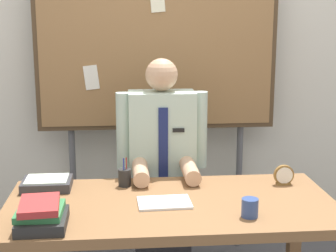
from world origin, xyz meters
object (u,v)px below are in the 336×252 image
book_stack (41,215)px  pen_holder (125,177)px  open_notebook (164,203)px  coffee_mug (250,208)px  bulletin_board (157,41)px  paper_tray (47,184)px  person (162,181)px  desk_clock (284,176)px  desk (171,219)px

book_stack → pen_holder: 0.63m
open_notebook → coffee_mug: coffee_mug is taller
book_stack → open_notebook: 0.61m
bulletin_board → paper_tray: bulletin_board is taller
paper_tray → person: bearing=27.7°
person → pen_holder: (-0.23, -0.33, 0.14)m
desk_clock → pen_holder: 0.87m
bulletin_board → book_stack: bearing=-115.8°
desk → coffee_mug: 0.43m
open_notebook → coffee_mug: (0.38, -0.20, 0.04)m
desk_clock → pen_holder: size_ratio=0.70×
bulletin_board → desk_clock: bulletin_board is taller
pen_holder → paper_tray: size_ratio=0.62×
book_stack → open_notebook: bearing=21.5°
bulletin_board → book_stack: bulletin_board is taller
desk → book_stack: size_ratio=6.16×
desk_clock → coffee_mug: (-0.30, -0.43, -0.01)m
bulletin_board → book_stack: 1.54m
person → book_stack: (-0.60, -0.84, 0.14)m
open_notebook → pen_holder: (-0.19, 0.29, 0.04)m
book_stack → paper_tray: 0.51m
pen_holder → paper_tray: (-0.42, -0.01, -0.02)m
open_notebook → desk: bearing=28.8°
open_notebook → coffee_mug: 0.43m
open_notebook → bulletin_board: bearing=88.0°
bulletin_board → paper_tray: size_ratio=8.16×
open_notebook → desk_clock: desk_clock is taller
desk → pen_holder: size_ratio=10.35×
coffee_mug → desk: bearing=147.4°
book_stack → person: bearing=54.5°
desk → book_stack: 0.66m
person → coffee_mug: bearing=-67.2°
person → coffee_mug: 0.90m
book_stack → paper_tray: (-0.05, 0.50, -0.02)m
coffee_mug → pen_holder: bearing=139.7°
book_stack → paper_tray: size_ratio=1.03×
person → paper_tray: size_ratio=5.44×
person → paper_tray: (-0.65, -0.34, 0.12)m
pen_holder → person: bearing=55.4°
desk_clock → coffee_mug: desk_clock is taller
desk → paper_tray: size_ratio=6.37×
desk → desk_clock: (0.64, 0.21, 0.14)m
person → open_notebook: person is taller
paper_tray → desk: bearing=-22.0°
desk_clock → coffee_mug: 0.52m
open_notebook → coffee_mug: size_ratio=2.97×
person → open_notebook: (-0.04, -0.62, 0.10)m
bulletin_board → person: bearing=-90.0°
pen_holder → coffee_mug: bearing=-40.3°
desk_clock → paper_tray: (-1.29, 0.05, -0.02)m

